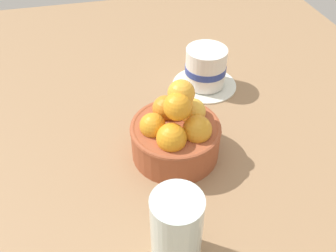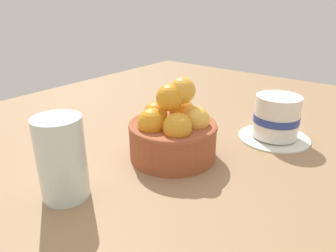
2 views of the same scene
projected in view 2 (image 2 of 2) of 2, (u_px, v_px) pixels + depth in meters
The scene contains 4 objects.
ground_plane at pixel (173, 165), 56.26cm from camera, with size 138.43×111.14×3.66cm, color #997551.
terracotta_bowl at pixel (173, 131), 53.63cm from camera, with size 15.18×15.18×14.16cm.
coffee_cup at pixel (276, 119), 60.95cm from camera, with size 13.79×13.79×8.76cm.
water_glass at pixel (62, 158), 42.43cm from camera, with size 6.59×6.59×11.84cm, color silver.
Camera 2 is at (39.24, 29.79, 26.25)cm, focal length 33.56 mm.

